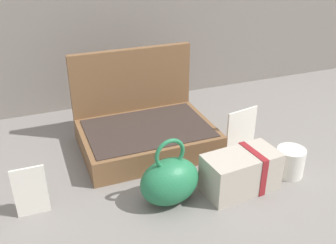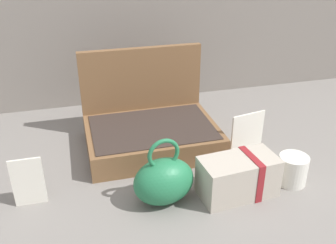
% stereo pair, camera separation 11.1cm
% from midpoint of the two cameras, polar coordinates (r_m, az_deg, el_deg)
% --- Properties ---
extents(ground_plane, '(6.00, 6.00, 0.00)m').
position_cam_midpoint_polar(ground_plane, '(1.21, 3.10, -6.77)').
color(ground_plane, slate).
extents(open_suitcase, '(0.43, 0.33, 0.31)m').
position_cam_midpoint_polar(open_suitcase, '(1.31, -0.31, -0.71)').
color(open_suitcase, brown).
rests_on(open_suitcase, ground_plane).
extents(teal_pouch_handbag, '(0.18, 0.14, 0.20)m').
position_cam_midpoint_polar(teal_pouch_handbag, '(1.04, 2.45, -8.81)').
color(teal_pouch_handbag, '#237247').
rests_on(teal_pouch_handbag, ground_plane).
extents(cream_toiletry_bag, '(0.22, 0.13, 0.12)m').
position_cam_midpoint_polar(cream_toiletry_bag, '(1.10, 13.44, -8.01)').
color(cream_toiletry_bag, '#B2A899').
rests_on(cream_toiletry_bag, ground_plane).
extents(coffee_mug, '(0.12, 0.09, 0.09)m').
position_cam_midpoint_polar(coffee_mug, '(1.20, 20.56, -6.78)').
color(coffee_mug, silver).
rests_on(coffee_mug, ground_plane).
extents(info_card_left, '(0.08, 0.01, 0.14)m').
position_cam_midpoint_polar(info_card_left, '(1.07, -17.40, -8.64)').
color(info_card_left, silver).
rests_on(info_card_left, ground_plane).
extents(poster_card_right, '(0.12, 0.03, 0.14)m').
position_cam_midpoint_polar(poster_card_right, '(1.29, 14.17, -1.69)').
color(poster_card_right, white).
rests_on(poster_card_right, ground_plane).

